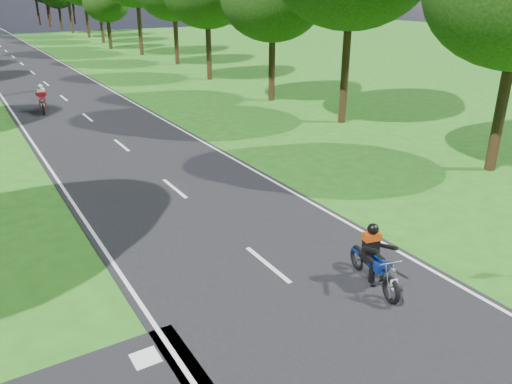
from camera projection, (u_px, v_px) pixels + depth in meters
ground at (317, 305)px, 10.94m from camera, size 160.00×160.00×0.00m
main_road at (13, 57)px, 50.48m from camera, size 7.00×140.00×0.02m
road_markings at (14, 59)px, 48.93m from camera, size 7.40×140.00×0.01m
rider_near_blue at (375, 256)px, 11.38m from camera, size 0.99×1.88×1.49m
rider_far_red at (42, 98)px, 27.61m from camera, size 0.89×1.91×1.53m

